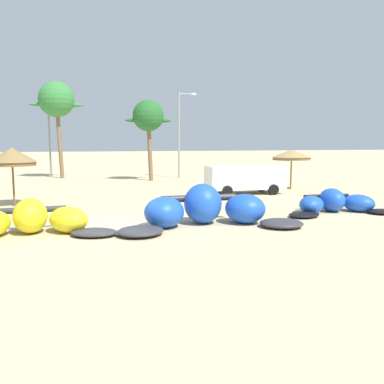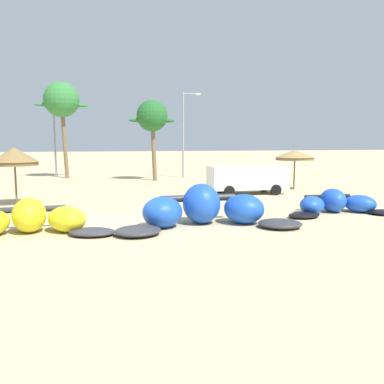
{
  "view_description": "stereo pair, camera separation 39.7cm",
  "coord_description": "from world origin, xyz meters",
  "px_view_note": "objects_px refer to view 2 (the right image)",
  "views": [
    {
      "loc": [
        -1.01,
        -16.64,
        3.41
      ],
      "look_at": [
        4.09,
        2.0,
        1.0
      ],
      "focal_mm": 37.85,
      "sensor_mm": 36.0,
      "label": 1
    },
    {
      "loc": [
        -0.63,
        -16.74,
        3.41
      ],
      "look_at": [
        4.09,
        2.0,
        1.0
      ],
      "focal_mm": 37.85,
      "sensor_mm": 36.0,
      "label": 2
    }
  ],
  "objects_px": {
    "kite_center": "(336,204)",
    "palm_left_of_gap": "(61,101)",
    "kite_left": "(29,221)",
    "kite_left_of_center": "(204,210)",
    "beach_umbrella_middle": "(14,156)",
    "parked_van": "(246,177)",
    "palm_center_left": "(152,117)",
    "beach_umbrella_near_palms": "(295,155)",
    "lamppost_west_center": "(56,126)",
    "lamppost_east_center": "(185,130)"
  },
  "relations": [
    {
      "from": "palm_left_of_gap",
      "to": "lamppost_east_center",
      "type": "xyz_separation_m",
      "value": [
        11.16,
        -2.4,
        -2.64
      ]
    },
    {
      "from": "kite_center",
      "to": "palm_left_of_gap",
      "type": "bearing_deg",
      "value": 120.93
    },
    {
      "from": "kite_center",
      "to": "lamppost_east_center",
      "type": "relative_size",
      "value": 0.74
    },
    {
      "from": "kite_left_of_center",
      "to": "lamppost_east_center",
      "type": "height_order",
      "value": "lamppost_east_center"
    },
    {
      "from": "beach_umbrella_middle",
      "to": "parked_van",
      "type": "height_order",
      "value": "beach_umbrella_middle"
    },
    {
      "from": "kite_center",
      "to": "lamppost_west_center",
      "type": "height_order",
      "value": "lamppost_west_center"
    },
    {
      "from": "beach_umbrella_near_palms",
      "to": "palm_center_left",
      "type": "relative_size",
      "value": 0.41
    },
    {
      "from": "kite_left",
      "to": "lamppost_west_center",
      "type": "height_order",
      "value": "lamppost_west_center"
    },
    {
      "from": "kite_center",
      "to": "palm_left_of_gap",
      "type": "xyz_separation_m",
      "value": [
        -13.81,
        23.04,
        6.73
      ]
    },
    {
      "from": "parked_van",
      "to": "lamppost_west_center",
      "type": "xyz_separation_m",
      "value": [
        -12.97,
        16.76,
        3.82
      ]
    },
    {
      "from": "beach_umbrella_near_palms",
      "to": "palm_left_of_gap",
      "type": "distance_m",
      "value": 22.03
    },
    {
      "from": "kite_left",
      "to": "palm_center_left",
      "type": "bearing_deg",
      "value": 68.78
    },
    {
      "from": "beach_umbrella_middle",
      "to": "kite_left",
      "type": "bearing_deg",
      "value": -77.7
    },
    {
      "from": "kite_left",
      "to": "kite_left_of_center",
      "type": "distance_m",
      "value": 6.74
    },
    {
      "from": "beach_umbrella_middle",
      "to": "palm_left_of_gap",
      "type": "xyz_separation_m",
      "value": [
        1.49,
        16.8,
        4.54
      ]
    },
    {
      "from": "beach_umbrella_middle",
      "to": "beach_umbrella_near_palms",
      "type": "bearing_deg",
      "value": 9.6
    },
    {
      "from": "lamppost_west_center",
      "to": "parked_van",
      "type": "bearing_deg",
      "value": -52.25
    },
    {
      "from": "kite_left_of_center",
      "to": "kite_center",
      "type": "xyz_separation_m",
      "value": [
        6.94,
        1.23,
        -0.2
      ]
    },
    {
      "from": "parked_van",
      "to": "kite_left_of_center",
      "type": "bearing_deg",
      "value": -120.85
    },
    {
      "from": "kite_left_of_center",
      "to": "lamppost_west_center",
      "type": "relative_size",
      "value": 0.89
    },
    {
      "from": "beach_umbrella_near_palms",
      "to": "lamppost_east_center",
      "type": "bearing_deg",
      "value": 115.46
    },
    {
      "from": "parked_van",
      "to": "lamppost_west_center",
      "type": "height_order",
      "value": "lamppost_west_center"
    },
    {
      "from": "beach_umbrella_middle",
      "to": "lamppost_east_center",
      "type": "height_order",
      "value": "lamppost_east_center"
    },
    {
      "from": "parked_van",
      "to": "kite_center",
      "type": "bearing_deg",
      "value": -78.8
    },
    {
      "from": "beach_umbrella_middle",
      "to": "palm_center_left",
      "type": "relative_size",
      "value": 0.44
    },
    {
      "from": "beach_umbrella_near_palms",
      "to": "kite_left_of_center",
      "type": "bearing_deg",
      "value": -132.64
    },
    {
      "from": "kite_left",
      "to": "beach_umbrella_near_palms",
      "type": "bearing_deg",
      "value": 32.45
    },
    {
      "from": "kite_left",
      "to": "beach_umbrella_middle",
      "type": "distance_m",
      "value": 7.87
    },
    {
      "from": "beach_umbrella_near_palms",
      "to": "palm_center_left",
      "type": "xyz_separation_m",
      "value": [
        -8.81,
        9.18,
        3.06
      ]
    },
    {
      "from": "parked_van",
      "to": "palm_center_left",
      "type": "height_order",
      "value": "palm_center_left"
    },
    {
      "from": "kite_left",
      "to": "kite_center",
      "type": "distance_m",
      "value": 13.73
    },
    {
      "from": "kite_left",
      "to": "palm_center_left",
      "type": "distance_m",
      "value": 21.65
    },
    {
      "from": "lamppost_west_center",
      "to": "kite_left",
      "type": "bearing_deg",
      "value": -88.14
    },
    {
      "from": "kite_left",
      "to": "palm_left_of_gap",
      "type": "distance_m",
      "value": 25.1
    },
    {
      "from": "kite_left",
      "to": "palm_left_of_gap",
      "type": "relative_size",
      "value": 0.73
    },
    {
      "from": "beach_umbrella_near_palms",
      "to": "palm_left_of_gap",
      "type": "relative_size",
      "value": 0.32
    },
    {
      "from": "palm_left_of_gap",
      "to": "palm_center_left",
      "type": "distance_m",
      "value": 9.14
    },
    {
      "from": "palm_center_left",
      "to": "lamppost_east_center",
      "type": "distance_m",
      "value": 4.17
    },
    {
      "from": "beach_umbrella_near_palms",
      "to": "lamppost_east_center",
      "type": "xyz_separation_m",
      "value": [
        -5.4,
        11.35,
        2.06
      ]
    },
    {
      "from": "kite_left",
      "to": "palm_left_of_gap",
      "type": "bearing_deg",
      "value": 90.3
    },
    {
      "from": "kite_left",
      "to": "lamppost_west_center",
      "type": "relative_size",
      "value": 0.74
    },
    {
      "from": "kite_left_of_center",
      "to": "beach_umbrella_middle",
      "type": "distance_m",
      "value": 11.39
    },
    {
      "from": "kite_left",
      "to": "beach_umbrella_near_palms",
      "type": "height_order",
      "value": "beach_umbrella_near_palms"
    },
    {
      "from": "beach_umbrella_middle",
      "to": "parked_van",
      "type": "bearing_deg",
      "value": 6.47
    },
    {
      "from": "palm_center_left",
      "to": "lamppost_west_center",
      "type": "bearing_deg",
      "value": 144.27
    },
    {
      "from": "lamppost_west_center",
      "to": "lamppost_east_center",
      "type": "height_order",
      "value": "lamppost_west_center"
    },
    {
      "from": "kite_left_of_center",
      "to": "beach_umbrella_near_palms",
      "type": "xyz_separation_m",
      "value": [
        9.7,
        10.53,
        1.83
      ]
    },
    {
      "from": "kite_left_of_center",
      "to": "parked_van",
      "type": "distance_m",
      "value": 10.53
    },
    {
      "from": "beach_umbrella_near_palms",
      "to": "parked_van",
      "type": "xyz_separation_m",
      "value": [
        -4.3,
        -1.49,
        -1.38
      ]
    },
    {
      "from": "beach_umbrella_near_palms",
      "to": "lamppost_west_center",
      "type": "relative_size",
      "value": 0.32
    }
  ]
}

